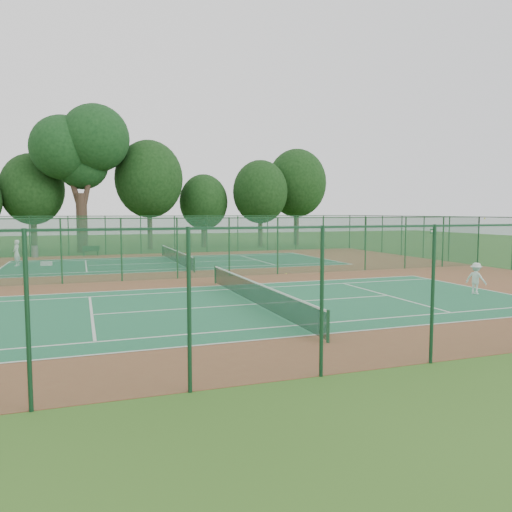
# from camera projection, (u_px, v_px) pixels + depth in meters

# --- Properties ---
(ground) EXTENTS (120.00, 120.00, 0.00)m
(ground) POSITION_uv_depth(u_px,v_px,m) (204.00, 278.00, 28.98)
(ground) COLOR #325A1C
(ground) RESTS_ON ground
(red_pad) EXTENTS (40.00, 36.00, 0.01)m
(red_pad) POSITION_uv_depth(u_px,v_px,m) (204.00, 278.00, 28.98)
(red_pad) COLOR brown
(red_pad) RESTS_ON ground
(court_near) EXTENTS (23.77, 10.97, 0.01)m
(court_near) POSITION_uv_depth(u_px,v_px,m) (255.00, 304.00, 20.52)
(court_near) COLOR #216946
(court_near) RESTS_ON red_pad
(court_far) EXTENTS (23.77, 10.97, 0.01)m
(court_far) POSITION_uv_depth(u_px,v_px,m) (176.00, 263.00, 37.43)
(court_far) COLOR #1B583C
(court_far) RESTS_ON red_pad
(fence_north) EXTENTS (40.00, 0.09, 3.50)m
(fence_north) POSITION_uv_depth(u_px,v_px,m) (158.00, 234.00, 45.74)
(fence_north) COLOR #1A502F
(fence_north) RESTS_ON ground
(fence_south) EXTENTS (40.00, 0.09, 3.50)m
(fence_south) POSITION_uv_depth(u_px,v_px,m) (380.00, 298.00, 11.92)
(fence_south) COLOR #1C5432
(fence_south) RESTS_ON ground
(fence_east) EXTENTS (0.09, 36.00, 3.50)m
(fence_east) POSITION_uv_depth(u_px,v_px,m) (478.00, 241.00, 35.45)
(fence_east) COLOR #1B5331
(fence_east) RESTS_ON ground
(fence_divider) EXTENTS (40.00, 0.09, 3.50)m
(fence_divider) POSITION_uv_depth(u_px,v_px,m) (204.00, 247.00, 28.83)
(fence_divider) COLOR #164427
(fence_divider) RESTS_ON ground
(tennis_net_near) EXTENTS (0.10, 12.90, 0.97)m
(tennis_net_near) POSITION_uv_depth(u_px,v_px,m) (255.00, 292.00, 20.48)
(tennis_net_near) COLOR #153A21
(tennis_net_near) RESTS_ON ground
(tennis_net_far) EXTENTS (0.10, 12.90, 0.97)m
(tennis_net_far) POSITION_uv_depth(u_px,v_px,m) (176.00, 256.00, 37.39)
(tennis_net_far) COLOR #163E22
(tennis_net_far) RESTS_ON ground
(player_near) EXTENTS (0.88, 1.08, 1.46)m
(player_near) POSITION_uv_depth(u_px,v_px,m) (476.00, 278.00, 23.00)
(player_near) COLOR white
(player_near) RESTS_ON court_near
(player_far) EXTENTS (0.59, 0.76, 1.84)m
(player_far) POSITION_uv_depth(u_px,v_px,m) (16.00, 253.00, 35.03)
(player_far) COLOR white
(player_far) RESTS_ON court_far
(trash_bin) EXTENTS (0.56, 0.56, 0.96)m
(trash_bin) POSITION_uv_depth(u_px,v_px,m) (35.00, 251.00, 42.03)
(trash_bin) COLOR slate
(trash_bin) RESTS_ON red_pad
(bench) EXTENTS (1.46, 0.57, 0.88)m
(bench) POSITION_uv_depth(u_px,v_px,m) (91.00, 251.00, 43.11)
(bench) COLOR black
(bench) RESTS_ON red_pad
(kit_bag) EXTENTS (0.78, 0.32, 0.29)m
(kit_bag) POSITION_uv_depth(u_px,v_px,m) (46.00, 264.00, 35.30)
(kit_bag) COLOR silver
(kit_bag) RESTS_ON red_pad
(stray_ball_a) EXTENTS (0.06, 0.06, 0.06)m
(stray_ball_a) POSITION_uv_depth(u_px,v_px,m) (219.00, 277.00, 28.84)
(stray_ball_a) COLOR #B5D531
(stray_ball_a) RESTS_ON red_pad
(stray_ball_b) EXTENTS (0.08, 0.08, 0.08)m
(stray_ball_b) POSITION_uv_depth(u_px,v_px,m) (286.00, 274.00, 30.47)
(stray_ball_b) COLOR yellow
(stray_ball_b) RESTS_ON red_pad
(stray_ball_c) EXTENTS (0.08, 0.08, 0.08)m
(stray_ball_c) POSITION_uv_depth(u_px,v_px,m) (187.00, 279.00, 27.92)
(stray_ball_c) COLOR #A5C12C
(stray_ball_c) RESTS_ON red_pad
(big_tree) EXTENTS (9.02, 6.61, 13.86)m
(big_tree) POSITION_uv_depth(u_px,v_px,m) (81.00, 148.00, 46.60)
(big_tree) COLOR #35261D
(big_tree) RESTS_ON ground
(evergreen_row) EXTENTS (39.00, 5.00, 12.00)m
(evergreen_row) POSITION_uv_depth(u_px,v_px,m) (154.00, 249.00, 51.93)
(evergreen_row) COLOR black
(evergreen_row) RESTS_ON ground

